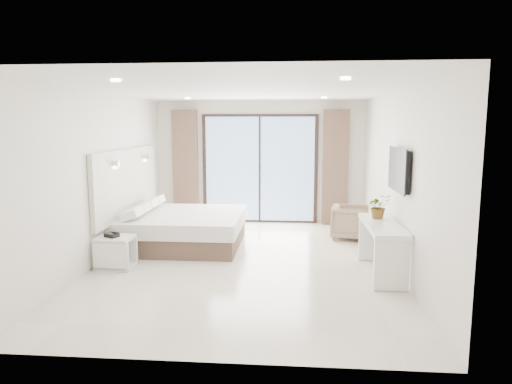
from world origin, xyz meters
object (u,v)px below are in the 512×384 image
Objects in this scene: armchair at (350,221)px; console_desk at (382,237)px; bed at (183,228)px; nightstand at (116,252)px.

console_desk is at bearing -165.22° from armchair.
bed reaches higher than nightstand.
bed is at bearing 157.17° from console_desk.
bed is 1.38× the size of console_desk.
bed is 3.81× the size of nightstand.
armchair is (3.10, 0.75, 0.04)m from bed.
armchair is at bearing 32.67° from nightstand.
nightstand is 4.37m from armchair.
armchair is at bearing 95.08° from console_desk.
console_desk is (4.00, 0.00, 0.32)m from nightstand.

